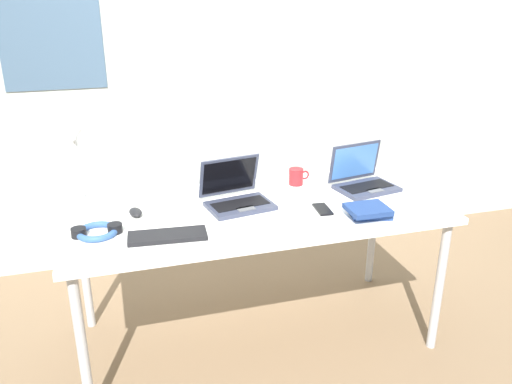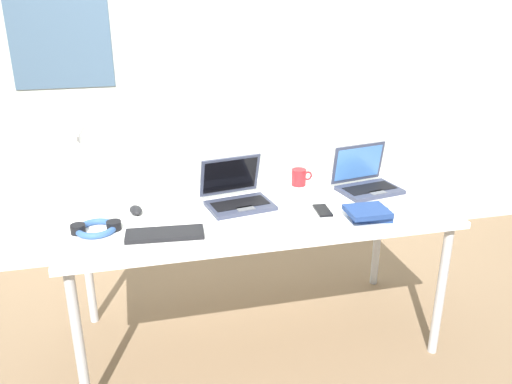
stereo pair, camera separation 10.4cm
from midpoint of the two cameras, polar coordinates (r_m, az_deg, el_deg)
ground_plane at (r=2.90m, az=-1.07°, el=-15.24°), size 12.00×12.00×0.00m
wall_back at (r=3.43m, az=-6.26°, el=14.06°), size 6.00×0.13×2.60m
desk at (r=2.55m, az=-1.17°, el=-2.87°), size 1.80×0.80×0.74m
desk_lamp at (r=2.65m, az=-19.79°, el=2.67°), size 0.12×0.18×0.40m
laptop_near_lamp at (r=2.55m, az=-3.28°, el=-0.47°), size 0.34×0.32×0.22m
laptop_far_corner at (r=2.81m, az=10.47°, el=1.31°), size 0.34×0.29×0.23m
external_keyboard at (r=2.27m, az=-10.87°, el=-4.69°), size 0.34×0.15×0.02m
computer_mouse at (r=2.51m, az=-14.08°, el=-2.15°), size 0.07×0.10×0.03m
cell_phone at (r=2.51m, az=6.05°, el=-1.87°), size 0.07×0.14×0.01m
headphones at (r=2.37m, az=-18.05°, el=-4.07°), size 0.21×0.18×0.04m
book_stack at (r=2.46m, az=10.98°, el=-2.06°), size 0.22×0.17×0.06m
coffee_mug at (r=2.81m, az=3.34°, el=1.67°), size 0.11×0.08×0.09m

